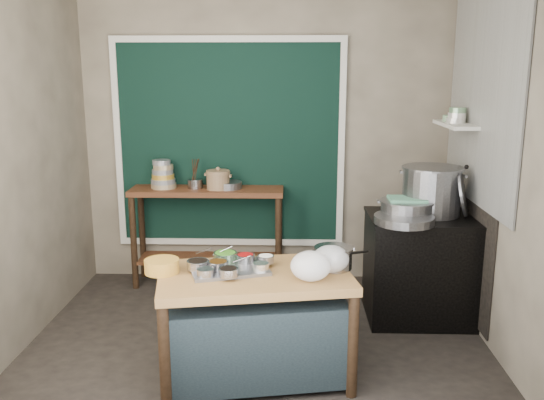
{
  "coord_description": "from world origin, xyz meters",
  "views": [
    {
      "loc": [
        0.24,
        -4.05,
        2.05
      ],
      "look_at": [
        0.1,
        0.25,
        1.08
      ],
      "focal_mm": 38.0,
      "sensor_mm": 36.0,
      "label": 1
    }
  ],
  "objects_px": {
    "steamer": "(407,209)",
    "saucepan": "(333,258)",
    "stock_pot": "(431,191)",
    "utensil_cup": "(195,184)",
    "condiment_tray": "(229,269)",
    "ceramic_crock": "(218,181)",
    "yellow_basin": "(162,266)",
    "prep_table": "(255,326)",
    "stove_block": "(422,269)",
    "back_counter": "(208,236)"
  },
  "relations": [
    {
      "from": "prep_table",
      "to": "yellow_basin",
      "type": "height_order",
      "value": "yellow_basin"
    },
    {
      "from": "condiment_tray",
      "to": "stock_pot",
      "type": "height_order",
      "value": "stock_pot"
    },
    {
      "from": "stock_pot",
      "to": "steamer",
      "type": "height_order",
      "value": "stock_pot"
    },
    {
      "from": "utensil_cup",
      "to": "yellow_basin",
      "type": "bearing_deg",
      "value": -87.97
    },
    {
      "from": "ceramic_crock",
      "to": "steamer",
      "type": "xyz_separation_m",
      "value": [
        1.62,
        -0.76,
        -0.08
      ]
    },
    {
      "from": "stove_block",
      "to": "utensil_cup",
      "type": "relative_size",
      "value": 6.2
    },
    {
      "from": "stove_block",
      "to": "condiment_tray",
      "type": "distance_m",
      "value": 1.84
    },
    {
      "from": "prep_table",
      "to": "condiment_tray",
      "type": "relative_size",
      "value": 2.5
    },
    {
      "from": "saucepan",
      "to": "stock_pot",
      "type": "height_order",
      "value": "stock_pot"
    },
    {
      "from": "stock_pot",
      "to": "steamer",
      "type": "xyz_separation_m",
      "value": [
        -0.22,
        -0.13,
        -0.13
      ]
    },
    {
      "from": "back_counter",
      "to": "stove_block",
      "type": "distance_m",
      "value": 2.04
    },
    {
      "from": "back_counter",
      "to": "ceramic_crock",
      "type": "xyz_separation_m",
      "value": [
        0.11,
        -0.03,
        0.55
      ]
    },
    {
      "from": "utensil_cup",
      "to": "condiment_tray",
      "type": "bearing_deg",
      "value": -73.86
    },
    {
      "from": "stove_block",
      "to": "utensil_cup",
      "type": "height_order",
      "value": "utensil_cup"
    },
    {
      "from": "yellow_basin",
      "to": "utensil_cup",
      "type": "xyz_separation_m",
      "value": [
        -0.06,
        1.78,
        0.2
      ]
    },
    {
      "from": "condiment_tray",
      "to": "utensil_cup",
      "type": "bearing_deg",
      "value": 106.14
    },
    {
      "from": "yellow_basin",
      "to": "prep_table",
      "type": "bearing_deg",
      "value": 0.55
    },
    {
      "from": "ceramic_crock",
      "to": "stock_pot",
      "type": "xyz_separation_m",
      "value": [
        1.84,
        -0.63,
        0.05
      ]
    },
    {
      "from": "stock_pot",
      "to": "utensil_cup",
      "type": "bearing_deg",
      "value": 162.22
    },
    {
      "from": "yellow_basin",
      "to": "stock_pot",
      "type": "bearing_deg",
      "value": 29.08
    },
    {
      "from": "utensil_cup",
      "to": "stock_pot",
      "type": "relative_size",
      "value": 0.29
    },
    {
      "from": "steamer",
      "to": "yellow_basin",
      "type": "bearing_deg",
      "value": -151.07
    },
    {
      "from": "condiment_tray",
      "to": "stock_pot",
      "type": "relative_size",
      "value": 0.98
    },
    {
      "from": "condiment_tray",
      "to": "steamer",
      "type": "xyz_separation_m",
      "value": [
        1.34,
        0.93,
        0.19
      ]
    },
    {
      "from": "yellow_basin",
      "to": "stock_pot",
      "type": "height_order",
      "value": "stock_pot"
    },
    {
      "from": "stove_block",
      "to": "saucepan",
      "type": "height_order",
      "value": "saucepan"
    },
    {
      "from": "yellow_basin",
      "to": "utensil_cup",
      "type": "height_order",
      "value": "utensil_cup"
    },
    {
      "from": "back_counter",
      "to": "steamer",
      "type": "relative_size",
      "value": 3.25
    },
    {
      "from": "back_counter",
      "to": "steamer",
      "type": "height_order",
      "value": "steamer"
    },
    {
      "from": "stock_pot",
      "to": "steamer",
      "type": "distance_m",
      "value": 0.29
    },
    {
      "from": "prep_table",
      "to": "saucepan",
      "type": "distance_m",
      "value": 0.7
    },
    {
      "from": "back_counter",
      "to": "stock_pot",
      "type": "xyz_separation_m",
      "value": [
        1.96,
        -0.66,
        0.6
      ]
    },
    {
      "from": "prep_table",
      "to": "back_counter",
      "type": "bearing_deg",
      "value": 97.72
    },
    {
      "from": "stock_pot",
      "to": "ceramic_crock",
      "type": "bearing_deg",
      "value": 161.09
    },
    {
      "from": "stove_block",
      "to": "yellow_basin",
      "type": "relative_size",
      "value": 3.95
    },
    {
      "from": "yellow_basin",
      "to": "steamer",
      "type": "distance_m",
      "value": 2.04
    },
    {
      "from": "prep_table",
      "to": "stock_pot",
      "type": "height_order",
      "value": "stock_pot"
    },
    {
      "from": "prep_table",
      "to": "utensil_cup",
      "type": "bearing_deg",
      "value": 100.86
    },
    {
      "from": "back_counter",
      "to": "stove_block",
      "type": "height_order",
      "value": "back_counter"
    },
    {
      "from": "back_counter",
      "to": "yellow_basin",
      "type": "xyz_separation_m",
      "value": [
        -0.05,
        -1.77,
        0.32
      ]
    },
    {
      "from": "prep_table",
      "to": "condiment_tray",
      "type": "distance_m",
      "value": 0.43
    },
    {
      "from": "steamer",
      "to": "saucepan",
      "type": "bearing_deg",
      "value": -126.97
    },
    {
      "from": "condiment_tray",
      "to": "utensil_cup",
      "type": "relative_size",
      "value": 3.44
    },
    {
      "from": "saucepan",
      "to": "steamer",
      "type": "relative_size",
      "value": 0.6
    },
    {
      "from": "stove_block",
      "to": "stock_pot",
      "type": "xyz_separation_m",
      "value": [
        0.06,
        0.07,
        0.65
      ]
    },
    {
      "from": "back_counter",
      "to": "steamer",
      "type": "distance_m",
      "value": 1.96
    },
    {
      "from": "ceramic_crock",
      "to": "stock_pot",
      "type": "height_order",
      "value": "stock_pot"
    },
    {
      "from": "prep_table",
      "to": "yellow_basin",
      "type": "xyz_separation_m",
      "value": [
        -0.61,
        -0.01,
        0.42
      ]
    },
    {
      "from": "stove_block",
      "to": "saucepan",
      "type": "distance_m",
      "value": 1.29
    },
    {
      "from": "back_counter",
      "to": "yellow_basin",
      "type": "height_order",
      "value": "back_counter"
    }
  ]
}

